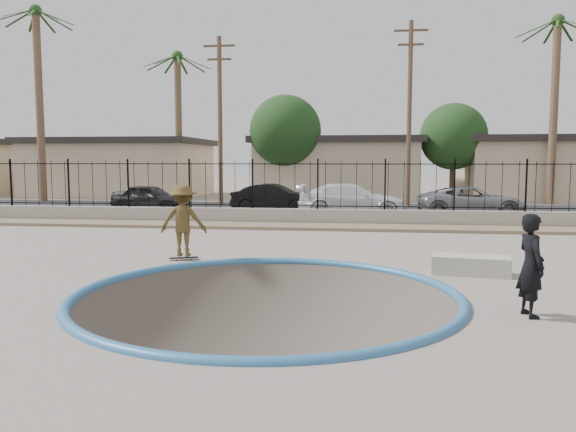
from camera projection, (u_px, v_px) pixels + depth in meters
The scene contains 25 objects.
ground at pixel (321, 247), 23.05m from camera, with size 120.00×120.00×2.20m, color slate.
bowl_pit at pixel (267, 296), 10.12m from camera, with size 6.84×6.84×1.80m, color #463C36, non-canonical shape.
coping_ring at pixel (267, 296), 10.12m from camera, with size 7.04×7.04×0.20m, color #2E6797.
rock_strip at pixel (315, 227), 20.17m from camera, with size 42.00×1.60×0.11m, color #8A7B5A.
retaining_wall at pixel (318, 217), 21.23m from camera, with size 42.00×0.45×0.60m, color gray.
fence at pixel (318, 185), 21.12m from camera, with size 40.00×0.04×1.80m.
street at pixel (329, 209), 27.87m from camera, with size 90.00×8.00×0.04m, color black.
house_west at pixel (122, 167), 39.03m from camera, with size 11.60×8.60×3.90m.
house_center at pixel (338, 167), 37.05m from camera, with size 10.60×8.60×3.90m.
house_east at pixel (561, 168), 35.19m from camera, with size 12.60×8.60×3.90m.
palm_left at pixel (38, 64), 32.30m from camera, with size 2.30×2.30×11.30m.
palm_mid at pixel (178, 93), 35.44m from camera, with size 2.30×2.30×9.30m.
palm_right at pixel (556, 70), 30.49m from camera, with size 2.30×2.30×10.30m.
utility_pole_left at pixel (220, 118), 30.17m from camera, with size 1.70×0.24×9.00m.
utility_pole_mid at pixel (409, 111), 28.82m from camera, with size 1.70×0.24×9.50m.
street_tree_left at pixel (285, 131), 33.77m from camera, with size 4.32×4.32×6.36m.
street_tree_mid at pixel (453, 137), 33.47m from camera, with size 3.96×3.96×5.83m.
skater at pixel (183, 224), 13.69m from camera, with size 1.13×0.65×1.75m, color brown.
skateboard at pixel (184, 258), 13.77m from camera, with size 0.72×0.44×0.06m.
videographer at pixel (531, 265), 8.71m from camera, with size 0.59×0.39×1.62m, color black.
concrete_ledge at pixel (470, 265), 12.01m from camera, with size 1.60×0.70×0.40m, color #A8A495.
car_a at pixel (150, 197), 26.96m from camera, with size 1.48×3.68×1.25m, color black.
car_b at pixel (274, 198), 26.15m from camera, with size 1.38×3.96×1.30m, color black.
car_c at pixel (352, 200), 24.48m from camera, with size 1.94×4.77×1.38m, color white.
car_d at pixel (471, 201), 24.42m from camera, with size 2.10×4.55×1.26m, color gray.
Camera 1 is at (1.70, -10.79, 2.44)m, focal length 35.00 mm.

